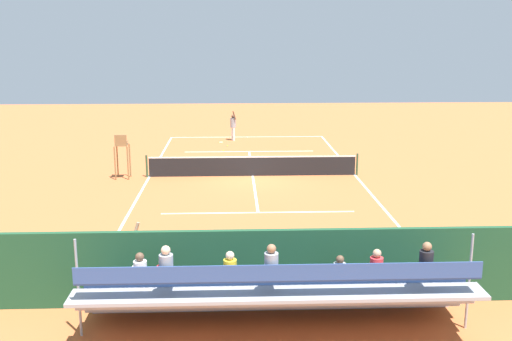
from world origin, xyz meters
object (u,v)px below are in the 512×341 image
object	(u,v)px
tennis_racket	(221,142)
tennis_ball_far	(227,146)
courtside_bench	(394,270)
equipment_bag	(318,286)
umpire_chair	(122,152)
tennis_ball_near	(224,151)
tennis_net	(253,166)
bleacher_stand	(272,291)
line_judge	(137,258)
tennis_player	(233,125)

from	to	relation	value
tennis_racket	tennis_ball_far	world-z (taller)	tennis_ball_far
courtside_bench	equipment_bag	world-z (taller)	courtside_bench
umpire_chair	tennis_ball_near	xyz separation A→B (m)	(-4.71, -6.49, -1.28)
tennis_net	tennis_ball_far	bearing A→B (deg)	-80.63
bleacher_stand	equipment_bag	size ratio (longest dim) A/B	10.07
courtside_bench	tennis_ball_near	size ratio (longest dim) A/B	27.27
equipment_bag	tennis_net	bearing A→B (deg)	-84.52
bleacher_stand	tennis_ball_far	size ratio (longest dim) A/B	137.27
tennis_ball_near	line_judge	xyz separation A→B (m)	(2.03, 19.45, 0.98)
tennis_ball_far	tennis_net	bearing A→B (deg)	99.37
bleacher_stand	courtside_bench	size ratio (longest dim) A/B	5.03
bleacher_stand	tennis_player	bearing A→B (deg)	-88.12
umpire_chair	tennis_ball_far	size ratio (longest dim) A/B	32.42
courtside_bench	bleacher_stand	bearing A→B (deg)	31.17
umpire_chair	line_judge	world-z (taller)	umpire_chair
bleacher_stand	umpire_chair	bearing A→B (deg)	-67.95
equipment_bag	line_judge	world-z (taller)	line_judge
bleacher_stand	courtside_bench	bearing A→B (deg)	-148.83
equipment_bag	umpire_chair	bearing A→B (deg)	-60.29
tennis_ball_near	line_judge	distance (m)	19.58
courtside_bench	line_judge	distance (m)	6.91
bleacher_stand	tennis_racket	bearing A→B (deg)	-86.25
tennis_player	bleacher_stand	bearing A→B (deg)	91.88
tennis_ball_far	tennis_racket	bearing A→B (deg)	-72.65
umpire_chair	tennis_racket	bearing A→B (deg)	-115.68
line_judge	bleacher_stand	bearing A→B (deg)	148.26
equipment_bag	line_judge	bearing A→B (deg)	-1.88
bleacher_stand	tennis_net	bearing A→B (deg)	-90.34
tennis_net	bleacher_stand	bearing A→B (deg)	89.66
courtside_bench	tennis_ball_near	xyz separation A→B (m)	(4.86, -19.48, -0.53)
bleacher_stand	tennis_ball_near	world-z (taller)	bleacher_stand
tennis_racket	tennis_ball_near	distance (m)	2.88
tennis_net	tennis_ball_far	size ratio (longest dim) A/B	156.06
tennis_player	line_judge	world-z (taller)	same
courtside_bench	equipment_bag	xyz separation A→B (m)	(2.08, 0.13, -0.38)
umpire_chair	line_judge	xyz separation A→B (m)	(-2.68, 12.96, -0.30)
tennis_racket	line_judge	distance (m)	22.42
equipment_bag	courtside_bench	bearing A→B (deg)	-176.47
bleacher_stand	tennis_player	world-z (taller)	bleacher_stand
tennis_player	tennis_net	bearing A→B (deg)	95.37
tennis_racket	umpire_chair	bearing A→B (deg)	64.32
umpire_chair	line_judge	bearing A→B (deg)	101.67
courtside_bench	line_judge	bearing A→B (deg)	-0.25
tennis_ball_far	line_judge	bearing A→B (deg)	83.90
umpire_chair	tennis_ball_far	world-z (taller)	umpire_chair
line_judge	tennis_ball_far	bearing A→B (deg)	-96.10
tennis_net	equipment_bag	xyz separation A→B (m)	(-1.29, 13.40, -0.32)
courtside_bench	tennis_ball_far	distance (m)	21.53
tennis_racket	line_judge	world-z (taller)	line_judge
equipment_bag	tennis_racket	distance (m)	22.68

